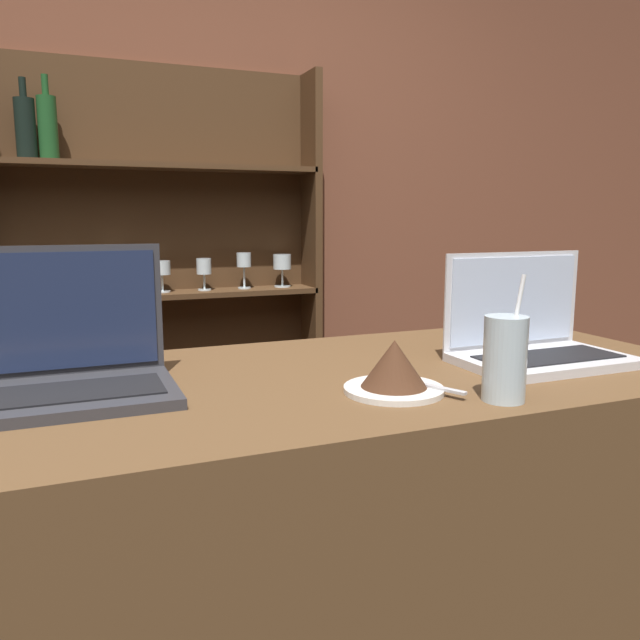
{
  "coord_description": "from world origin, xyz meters",
  "views": [
    {
      "loc": [
        -0.32,
        -0.72,
        1.32
      ],
      "look_at": [
        0.13,
        0.37,
        1.12
      ],
      "focal_mm": 35.0,
      "sensor_mm": 36.0,
      "label": 1
    }
  ],
  "objects_px": {
    "laptop_near": "(78,362)",
    "cake_plate": "(394,369)",
    "laptop_far": "(533,338)",
    "water_glass": "(505,358)"
  },
  "relations": [
    {
      "from": "laptop_near",
      "to": "cake_plate",
      "type": "xyz_separation_m",
      "value": [
        0.5,
        -0.2,
        -0.01
      ]
    },
    {
      "from": "laptop_near",
      "to": "cake_plate",
      "type": "bearing_deg",
      "value": -21.4
    },
    {
      "from": "water_glass",
      "to": "cake_plate",
      "type": "bearing_deg",
      "value": 142.37
    },
    {
      "from": "laptop_far",
      "to": "water_glass",
      "type": "height_order",
      "value": "laptop_far"
    },
    {
      "from": "laptop_far",
      "to": "cake_plate",
      "type": "relative_size",
      "value": 1.94
    },
    {
      "from": "laptop_far",
      "to": "water_glass",
      "type": "relative_size",
      "value": 1.67
    },
    {
      "from": "laptop_near",
      "to": "cake_plate",
      "type": "distance_m",
      "value": 0.54
    },
    {
      "from": "laptop_near",
      "to": "cake_plate",
      "type": "height_order",
      "value": "laptop_near"
    },
    {
      "from": "laptop_near",
      "to": "water_glass",
      "type": "height_order",
      "value": "laptop_near"
    },
    {
      "from": "laptop_near",
      "to": "laptop_far",
      "type": "xyz_separation_m",
      "value": [
        0.88,
        -0.1,
        -0.0
      ]
    }
  ]
}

